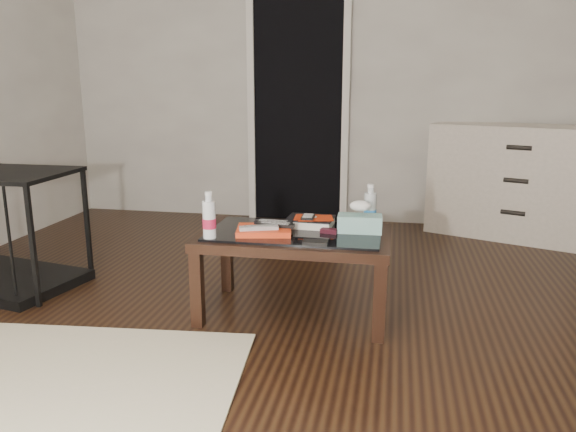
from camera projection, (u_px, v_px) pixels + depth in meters
name	position (u px, v px, depth m)	size (l,w,h in m)	color
ground	(291.00, 340.00, 2.74)	(5.00, 5.00, 0.00)	black
doorway	(298.00, 106.00, 4.93)	(0.90, 0.08, 2.07)	black
coffee_table	(295.00, 243.00, 2.98)	(1.00, 0.60, 0.46)	black
dresser	(509.00, 181.00, 4.51)	(1.30, 0.91, 0.90)	beige
pet_crate	(0.00, 249.00, 3.45)	(1.00, 0.76, 0.71)	black
magazines	(264.00, 230.00, 2.92)	(0.28, 0.21, 0.03)	red
remote_silver	(259.00, 228.00, 2.88)	(0.20, 0.05, 0.02)	#9D9DA1
remote_black_front	(276.00, 224.00, 2.94)	(0.20, 0.05, 0.02)	black
remote_black_back	(273.00, 222.00, 2.99)	(0.20, 0.05, 0.02)	black
textbook	(310.00, 222.00, 3.07)	(0.25, 0.20, 0.05)	black
dvd_mailers	(312.00, 217.00, 3.06)	(0.19, 0.14, 0.01)	red
ipod	(308.00, 217.00, 3.03)	(0.06, 0.10, 0.02)	black
flip_phone	(329.00, 231.00, 2.93)	(0.09, 0.05, 0.02)	black
wallet	(315.00, 243.00, 2.72)	(0.12, 0.07, 0.02)	black
water_bottle_left	(209.00, 215.00, 2.81)	(0.07, 0.07, 0.24)	silver
water_bottle_right	(370.00, 206.00, 3.02)	(0.07, 0.07, 0.24)	silver
tissue_box	(360.00, 223.00, 2.94)	(0.23, 0.12, 0.09)	teal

